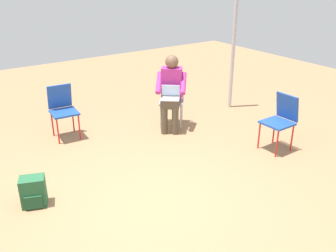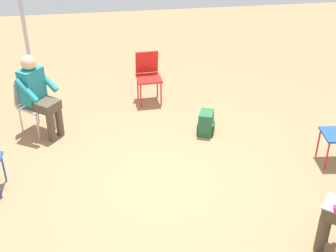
{
  "view_description": "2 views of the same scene",
  "coord_description": "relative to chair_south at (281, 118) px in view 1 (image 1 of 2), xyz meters",
  "views": [
    {
      "loc": [
        -3.1,
        1.88,
        2.59
      ],
      "look_at": [
        0.1,
        -0.32,
        0.91
      ],
      "focal_mm": 40.0,
      "sensor_mm": 36.0,
      "label": 1
    },
    {
      "loc": [
        -0.63,
        -4.82,
        3.72
      ],
      "look_at": [
        0.12,
        0.33,
        0.63
      ],
      "focal_mm": 50.0,
      "sensor_mm": 36.0,
      "label": 2
    }
  ],
  "objects": [
    {
      "name": "ground_plane",
      "position": [
        -0.18,
        2.41,
        -0.5
      ],
      "size": [
        14.91,
        14.91,
        0.0
      ],
      "primitive_type": "plane",
      "color": "#99704C"
    },
    {
      "name": "chair_south",
      "position": [
        0.0,
        0.0,
        0.0
      ],
      "size": [
        0.41,
        0.44,
        0.85
      ],
      "rotation": [
        0.0,
        0.0,
        0.02
      ],
      "color": "#1E4799",
      "rests_on": "ground"
    },
    {
      "name": "chair_east",
      "position": [
        2.27,
        2.51,
        0.0
      ],
      "size": [
        0.47,
        0.43,
        0.85
      ],
      "rotation": [
        0.0,
        0.0,
        1.49
      ],
      "color": "#1E4799",
      "rests_on": "ground"
    },
    {
      "name": "chair_southeast",
      "position": [
        1.71,
        0.78,
        0.0
      ],
      "size": [
        0.59,
        0.58,
        0.85
      ],
      "rotation": [
        0.0,
        0.0,
        0.87
      ],
      "color": "#B7B7BC",
      "rests_on": "ground"
    },
    {
      "name": "person_with_laptop",
      "position": [
        1.58,
        0.88,
        0.2
      ],
      "size": [
        0.64,
        0.63,
        1.24
      ],
      "rotation": [
        0.0,
        0.0,
        0.87
      ],
      "color": "#4C4233",
      "rests_on": "ground"
    },
    {
      "name": "backpack_near_laptop_user",
      "position": [
        0.62,
        3.5,
        -0.34
      ],
      "size": [
        0.3,
        0.33,
        0.36
      ],
      "rotation": [
        0.0,
        0.0,
        1.21
      ],
      "color": "#235B38",
      "rests_on": "ground"
    },
    {
      "name": "tent_pole_near",
      "position": [
        1.76,
        -0.65,
        0.79
      ],
      "size": [
        0.07,
        0.07,
        2.58
      ],
      "primitive_type": "cylinder",
      "color": "#B2B2B7",
      "rests_on": "ground"
    }
  ]
}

